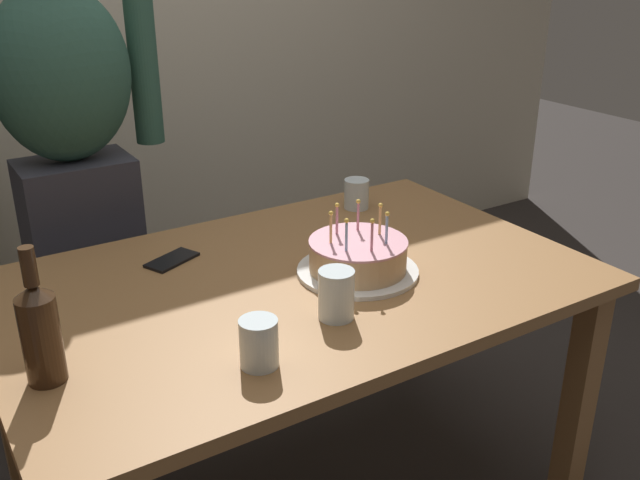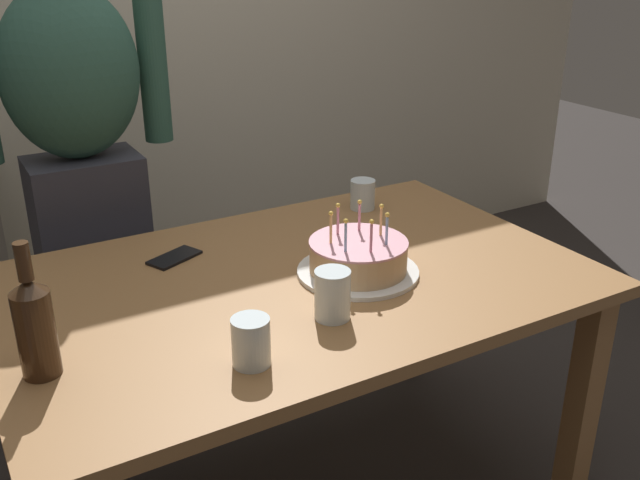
{
  "view_description": "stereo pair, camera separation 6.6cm",
  "coord_description": "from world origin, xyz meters",
  "px_view_note": "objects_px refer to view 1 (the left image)",
  "views": [
    {
      "loc": [
        -0.83,
        -1.44,
        1.55
      ],
      "look_at": [
        0.06,
        -0.03,
        0.84
      ],
      "focal_mm": 40.18,
      "sensor_mm": 36.0,
      "label": 1
    },
    {
      "loc": [
        -0.77,
        -1.47,
        1.55
      ],
      "look_at": [
        0.06,
        -0.03,
        0.84
      ],
      "focal_mm": 40.18,
      "sensor_mm": 36.0,
      "label": 2
    }
  ],
  "objects_px": {
    "water_glass_far": "(356,194)",
    "water_glass_side": "(336,294)",
    "water_glass_near": "(259,343)",
    "wine_bottle": "(40,330)",
    "cell_phone": "(172,260)",
    "person_man_bearded": "(75,175)",
    "birthday_cake": "(358,258)"
  },
  "relations": [
    {
      "from": "water_glass_far",
      "to": "water_glass_side",
      "type": "distance_m",
      "value": 0.72
    },
    {
      "from": "water_glass_near",
      "to": "wine_bottle",
      "type": "bearing_deg",
      "value": 154.97
    },
    {
      "from": "cell_phone",
      "to": "person_man_bearded",
      "type": "xyz_separation_m",
      "value": [
        -0.11,
        0.48,
        0.13
      ]
    },
    {
      "from": "water_glass_far",
      "to": "wine_bottle",
      "type": "bearing_deg",
      "value": -156.33
    },
    {
      "from": "water_glass_far",
      "to": "birthday_cake",
      "type": "bearing_deg",
      "value": -124.53
    },
    {
      "from": "wine_bottle",
      "to": "person_man_bearded",
      "type": "bearing_deg",
      "value": 71.14
    },
    {
      "from": "birthday_cake",
      "to": "water_glass_near",
      "type": "xyz_separation_m",
      "value": [
        -0.42,
        -0.25,
        0.01
      ]
    },
    {
      "from": "birthday_cake",
      "to": "person_man_bearded",
      "type": "bearing_deg",
      "value": 121.55
    },
    {
      "from": "water_glass_near",
      "to": "cell_phone",
      "type": "height_order",
      "value": "water_glass_near"
    },
    {
      "from": "water_glass_side",
      "to": "wine_bottle",
      "type": "relative_size",
      "value": 0.41
    },
    {
      "from": "water_glass_far",
      "to": "wine_bottle",
      "type": "height_order",
      "value": "wine_bottle"
    },
    {
      "from": "water_glass_near",
      "to": "cell_phone",
      "type": "distance_m",
      "value": 0.58
    },
    {
      "from": "birthday_cake",
      "to": "water_glass_far",
      "type": "height_order",
      "value": "birthday_cake"
    },
    {
      "from": "water_glass_near",
      "to": "wine_bottle",
      "type": "relative_size",
      "value": 0.36
    },
    {
      "from": "birthday_cake",
      "to": "water_glass_far",
      "type": "bearing_deg",
      "value": 55.47
    },
    {
      "from": "water_glass_near",
      "to": "water_glass_side",
      "type": "distance_m",
      "value": 0.26
    },
    {
      "from": "birthday_cake",
      "to": "water_glass_side",
      "type": "bearing_deg",
      "value": -136.92
    },
    {
      "from": "water_glass_far",
      "to": "person_man_bearded",
      "type": "relative_size",
      "value": 0.06
    },
    {
      "from": "wine_bottle",
      "to": "person_man_bearded",
      "type": "relative_size",
      "value": 0.17
    },
    {
      "from": "birthday_cake",
      "to": "water_glass_side",
      "type": "xyz_separation_m",
      "value": [
        -0.18,
        -0.16,
        0.02
      ]
    },
    {
      "from": "water_glass_near",
      "to": "person_man_bearded",
      "type": "xyz_separation_m",
      "value": [
        -0.08,
        1.06,
        0.08
      ]
    },
    {
      "from": "person_man_bearded",
      "to": "water_glass_near",
      "type": "bearing_deg",
      "value": 94.24
    },
    {
      "from": "water_glass_near",
      "to": "water_glass_far",
      "type": "distance_m",
      "value": 0.95
    },
    {
      "from": "birthday_cake",
      "to": "water_glass_far",
      "type": "xyz_separation_m",
      "value": [
        0.27,
        0.4,
        0.0
      ]
    },
    {
      "from": "cell_phone",
      "to": "birthday_cake",
      "type": "bearing_deg",
      "value": -64.52
    },
    {
      "from": "wine_bottle",
      "to": "water_glass_far",
      "type": "bearing_deg",
      "value": 23.67
    },
    {
      "from": "water_glass_near",
      "to": "water_glass_far",
      "type": "relative_size",
      "value": 1.1
    },
    {
      "from": "water_glass_near",
      "to": "water_glass_side",
      "type": "bearing_deg",
      "value": 18.84
    },
    {
      "from": "cell_phone",
      "to": "person_man_bearded",
      "type": "bearing_deg",
      "value": 79.51
    },
    {
      "from": "cell_phone",
      "to": "water_glass_far",
      "type": "bearing_deg",
      "value": -17.65
    },
    {
      "from": "water_glass_side",
      "to": "cell_phone",
      "type": "bearing_deg",
      "value": 112.69
    },
    {
      "from": "water_glass_near",
      "to": "birthday_cake",
      "type": "bearing_deg",
      "value": 30.59
    }
  ]
}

